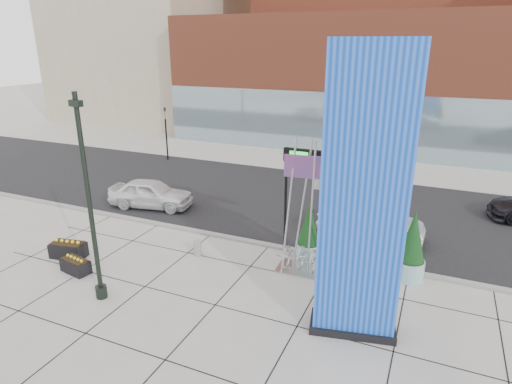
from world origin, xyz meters
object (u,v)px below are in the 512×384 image
at_px(concrete_bollard, 197,248).
at_px(car_silver_mid, 371,223).
at_px(blue_pylon, 363,205).
at_px(lamp_post, 92,221).
at_px(overhead_street_sign, 305,166).
at_px(car_white_west, 151,194).
at_px(public_art_sculpture, 308,239).

xyz_separation_m(concrete_bollard, car_silver_mid, (6.51, 4.69, 0.45)).
height_order(blue_pylon, lamp_post, blue_pylon).
height_order(overhead_street_sign, car_white_west, overhead_street_sign).
bearing_deg(lamp_post, car_silver_mid, 48.03).
relative_size(car_white_west, car_silver_mid, 0.97).
relative_size(lamp_post, car_white_west, 1.58).
xyz_separation_m(lamp_post, car_white_west, (-3.86, 8.15, -2.19)).
xyz_separation_m(public_art_sculpture, overhead_street_sign, (-0.63, 1.25, 2.59)).
bearing_deg(car_white_west, car_silver_mid, -97.43).
height_order(blue_pylon, public_art_sculpture, blue_pylon).
distance_m(public_art_sculpture, concrete_bollard, 4.90).
bearing_deg(blue_pylon, lamp_post, 179.95).
xyz_separation_m(lamp_post, public_art_sculpture, (6.22, 4.74, -1.56)).
xyz_separation_m(lamp_post, car_silver_mid, (7.99, 8.88, -2.19)).
distance_m(public_art_sculpture, car_white_west, 10.67).
relative_size(public_art_sculpture, overhead_street_sign, 1.16).
relative_size(lamp_post, concrete_bollard, 10.80).
bearing_deg(blue_pylon, concrete_bollard, 149.62).
bearing_deg(car_white_west, public_art_sculpture, -119.65).
relative_size(blue_pylon, public_art_sculpture, 1.63).
distance_m(car_white_west, car_silver_mid, 11.87).
bearing_deg(blue_pylon, car_white_west, 141.29).
height_order(public_art_sculpture, car_silver_mid, public_art_sculpture).
height_order(public_art_sculpture, concrete_bollard, public_art_sculpture).
height_order(lamp_post, car_silver_mid, lamp_post).
bearing_deg(car_silver_mid, concrete_bollard, 128.00).
distance_m(overhead_street_sign, car_silver_mid, 4.95).
xyz_separation_m(car_white_west, car_silver_mid, (11.85, 0.73, -0.00)).
distance_m(lamp_post, public_art_sculpture, 7.98).
bearing_deg(concrete_bollard, overhead_street_sign, 23.58).
bearing_deg(concrete_bollard, car_silver_mid, 35.75).
xyz_separation_m(overhead_street_sign, car_silver_mid, (2.39, 2.89, -3.23)).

